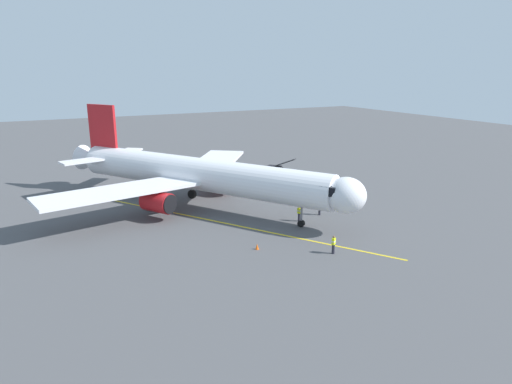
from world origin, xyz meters
name	(u,v)px	position (x,y,z in m)	size (l,w,h in m)	color
ground_plane	(194,204)	(0.00, 0.00, 0.00)	(220.00, 220.00, 0.00)	#4C4C4F
apron_lead_in_line	(218,222)	(-0.08, 7.45, 0.01)	(0.24, 40.00, 0.01)	yellow
airplane	(195,174)	(0.07, 1.21, 4.00)	(30.43, 35.97, 11.50)	white
ground_crew_marshaller	(299,213)	(-7.98, 11.31, 0.89)	(0.42, 0.47, 1.71)	#23232D
ground_crew_wing_walker	(333,244)	(-5.88, 20.20, 0.89)	(0.47, 0.41, 1.71)	#23232D
ground_crew_loader	(320,207)	(-11.20, 10.59, 0.89)	(0.44, 0.32, 1.71)	#23232D
belt_loader_near_nose	(276,167)	(-17.86, -10.76, 0.71)	(3.90, 4.25, 2.32)	black
safety_cone_nose_left	(321,185)	(-18.67, 0.46, 0.28)	(0.32, 0.32, 0.55)	#F2590F
safety_cone_nose_right	(257,246)	(-0.28, 16.18, 0.28)	(0.32, 0.32, 0.55)	#F2590F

